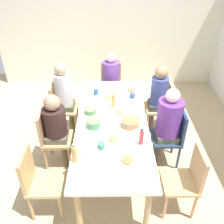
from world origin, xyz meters
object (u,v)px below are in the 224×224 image
at_px(person_0, 111,77).
at_px(plate_0, 131,91).
at_px(plate_2, 109,98).
at_px(bowl_0, 94,123).
at_px(chair_0, 111,83).
at_px(cup_3, 89,153).
at_px(person_3, 168,121).
at_px(bowl_2, 90,110).
at_px(cup_5, 96,92).
at_px(plate_3, 120,112).
at_px(cup_4, 79,146).
at_px(person_6, 56,124).
at_px(plate_1, 113,139).
at_px(cup_2, 98,84).
at_px(bottle_1, 75,153).
at_px(chair_5, 162,105).
at_px(chair_6, 51,135).
at_px(cup_6, 136,134).
at_px(chair_3, 172,134).
at_px(person_5, 158,94).
at_px(bowl_1, 130,122).
at_px(cup_0, 132,96).
at_px(person_1, 64,93).
at_px(chair_1, 61,105).
at_px(bottle_2, 113,100).
at_px(bottle_0, 141,137).
at_px(chair_4, 187,178).
at_px(cup_1, 101,146).
at_px(dining_table, 112,125).
at_px(plate_4, 127,161).
at_px(chair_2, 38,179).

height_order(person_0, plate_0, person_0).
xyz_separation_m(plate_2, bowl_0, (0.72, -0.20, 0.04)).
xyz_separation_m(chair_0, cup_3, (2.22, -0.27, 0.28)).
relative_size(person_3, bowl_2, 7.33).
bearing_deg(cup_5, cup_3, -0.97).
xyz_separation_m(bowl_2, cup_5, (-0.52, 0.06, 0.00)).
height_order(plate_3, bowl_2, bowl_2).
bearing_deg(cup_5, cup_4, -6.16).
bearing_deg(person_6, plate_1, 63.23).
distance_m(person_6, cup_2, 1.14).
relative_size(plate_3, bottle_1, 0.82).
bearing_deg(cup_3, cup_4, -134.04).
height_order(person_3, chair_5, person_3).
xyz_separation_m(person_3, chair_6, (0.00, -1.62, -0.24)).
bearing_deg(plate_3, person_6, -77.04).
xyz_separation_m(person_6, cup_6, (0.34, 1.05, 0.09)).
xyz_separation_m(chair_3, person_5, (-0.79, -0.09, 0.21)).
xyz_separation_m(chair_3, chair_6, (-0.00, -1.71, 0.00)).
bearing_deg(person_5, plate_1, -32.64).
xyz_separation_m(plate_0, plate_1, (1.19, -0.31, 0.00)).
xyz_separation_m(bowl_1, cup_2, (-1.11, -0.48, -0.02)).
relative_size(person_3, bowl_1, 5.05).
bearing_deg(cup_4, cup_0, 148.58).
height_order(plate_2, cup_0, cup_0).
bearing_deg(plate_1, person_1, -146.81).
xyz_separation_m(chair_5, plate_3, (0.59, -0.74, 0.25)).
relative_size(chair_1, chair_3, 1.00).
bearing_deg(bottle_2, chair_3, 66.01).
bearing_deg(bottle_0, chair_4, 57.46).
distance_m(person_1, plate_1, 1.41).
xyz_separation_m(chair_3, plate_3, (-0.20, -0.74, 0.25)).
distance_m(person_3, chair_4, 0.83).
xyz_separation_m(plate_1, cup_1, (0.15, -0.14, 0.02)).
height_order(dining_table, person_0, person_0).
bearing_deg(cup_1, bottle_2, 170.17).
bearing_deg(cup_6, cup_5, -153.32).
distance_m(chair_3, cup_2, 1.51).
bearing_deg(bottle_2, chair_0, -178.77).
distance_m(person_1, cup_1, 1.47).
height_order(cup_0, cup_5, cup_5).
bearing_deg(dining_table, plate_4, 11.82).
relative_size(plate_0, cup_1, 1.93).
distance_m(person_0, bottle_1, 2.26).
bearing_deg(bottle_2, chair_2, -37.23).
bearing_deg(plate_3, bottle_2, -152.56).
distance_m(bowl_0, cup_5, 0.85).
xyz_separation_m(plate_2, bottle_1, (1.34, -0.37, 0.10)).
bearing_deg(plate_1, bottle_0, 77.65).
height_order(plate_0, cup_1, cup_1).
distance_m(chair_1, cup_1, 1.54).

